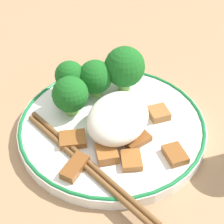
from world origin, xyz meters
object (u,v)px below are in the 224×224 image
Objects in this scene: broccoli_mid_left at (69,96)px; plate at (112,126)px; broccoli_back_left at (125,67)px; chopsticks at (88,164)px; broccoli_back_right at (70,76)px; broccoli_back_center at (95,77)px.

plate is at bearing 92.35° from broccoli_mid_left.
chopsticks is (0.16, 0.01, -0.04)m from broccoli_back_left.
broccoli_back_left is 1.27× the size of broccoli_back_right.
chopsticks is at bearing 35.15° from broccoli_back_right.
plate is 0.08m from chopsticks.
broccoli_mid_left is 0.26× the size of chopsticks.
broccoli_back_left reaches higher than broccoli_mid_left.
broccoli_back_center is at bearing -51.47° from broccoli_back_left.
broccoli_mid_left is at bearing -31.59° from broccoli_back_left.
chopsticks is (0.08, 0.06, -0.03)m from broccoli_mid_left.
broccoli_back_center is at bearing 164.38° from broccoli_mid_left.
broccoli_back_left reaches higher than chopsticks.
broccoli_mid_left is at bearing -141.32° from chopsticks.
plate is at bearing 66.25° from broccoli_back_right.
broccoli_back_center and broccoli_mid_left have the same top height.
plate is 4.58× the size of broccoli_back_center.
broccoli_back_left is at bearing 148.41° from broccoli_mid_left.
broccoli_mid_left is at bearing 26.73° from broccoli_back_right.
broccoli_back_right reaches higher than plate.
broccoli_back_right is at bearing -113.75° from plate.
broccoli_back_left is 0.04m from broccoli_back_center.
plate is 0.08m from broccoli_back_center.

